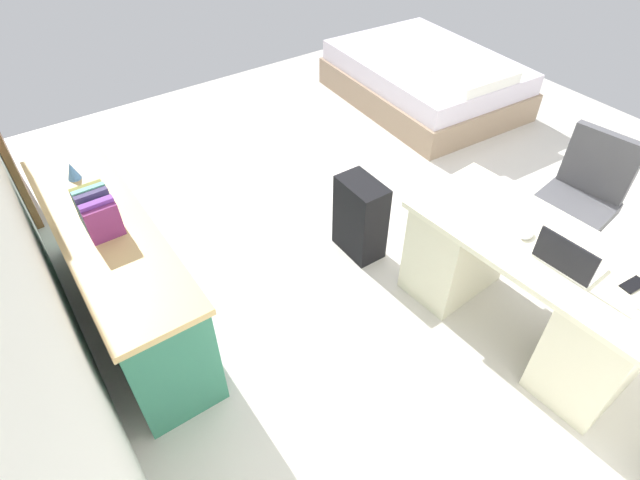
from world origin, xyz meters
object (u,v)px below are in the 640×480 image
at_px(bed, 425,79).
at_px(cell_phone_near_laptop, 633,285).
at_px(desk, 524,286).
at_px(credenza, 121,273).
at_px(suitcase_black, 360,218).
at_px(laptop, 568,260).
at_px(computer_mouse, 527,235).
at_px(office_chair, 574,209).
at_px(figurine_small, 72,171).

distance_m(bed, cell_phone_near_laptop, 3.40).
bearing_deg(cell_phone_near_laptop, desk, 18.82).
distance_m(credenza, cell_phone_near_laptop, 2.79).
xyz_separation_m(suitcase_black, laptop, (-1.30, -0.28, 0.48)).
relative_size(bed, laptop, 6.13).
bearing_deg(suitcase_black, desk, -162.54).
distance_m(bed, laptop, 3.25).
height_order(credenza, computer_mouse, credenza).
xyz_separation_m(office_chair, suitcase_black, (0.87, 1.15, -0.12)).
xyz_separation_m(bed, figurine_small, (-0.56, 3.55, 0.58)).
bearing_deg(desk, computer_mouse, 19.17).
bearing_deg(laptop, credenza, 48.42).
height_order(cell_phone_near_laptop, figurine_small, figurine_small).
bearing_deg(computer_mouse, suitcase_black, 12.96).
relative_size(credenza, laptop, 5.57).
bearing_deg(suitcase_black, computer_mouse, -162.73).
distance_m(laptop, cell_phone_near_laptop, 0.32).
distance_m(desk, office_chair, 0.85).
bearing_deg(computer_mouse, cell_phone_near_laptop, -169.10).
bearing_deg(office_chair, bed, -20.23).
relative_size(credenza, computer_mouse, 18.00).
xyz_separation_m(office_chair, cell_phone_near_laptop, (-0.70, 0.70, 0.31)).
relative_size(desk, bed, 0.75).
bearing_deg(bed, computer_mouse, 145.55).
relative_size(bed, suitcase_black, 3.35).
bearing_deg(bed, credenza, 106.94).
bearing_deg(bed, figurine_small, 99.01).
height_order(suitcase_black, laptop, laptop).
relative_size(cell_phone_near_laptop, figurine_small, 1.24).
relative_size(desk, laptop, 4.57).
bearing_deg(figurine_small, bed, -80.99).
xyz_separation_m(credenza, computer_mouse, (-1.37, -1.87, 0.35)).
height_order(office_chair, credenza, office_chair).
xyz_separation_m(desk, figurine_small, (1.97, 1.90, 0.45)).
xyz_separation_m(desk, credenza, (1.45, 1.90, 0.01)).
bearing_deg(suitcase_black, cell_phone_near_laptop, -163.43).
bearing_deg(laptop, cell_phone_near_laptop, -149.14).
relative_size(suitcase_black, figurine_small, 5.37).
distance_m(laptop, computer_mouse, 0.27).
distance_m(desk, cell_phone_near_laptop, 0.58).
bearing_deg(credenza, computer_mouse, -126.32).
distance_m(office_chair, credenza, 2.97).
relative_size(desk, suitcase_black, 2.50).
bearing_deg(desk, bed, -33.17).
relative_size(desk, figurine_small, 13.44).
distance_m(office_chair, laptop, 1.03).
relative_size(credenza, figurine_small, 16.36).
relative_size(office_chair, computer_mouse, 9.40).
height_order(laptop, computer_mouse, laptop).
xyz_separation_m(desk, bed, (2.53, -1.66, -0.14)).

